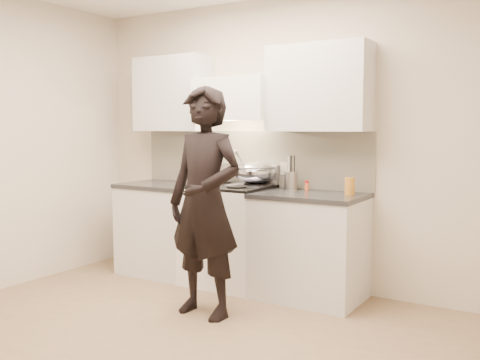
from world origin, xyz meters
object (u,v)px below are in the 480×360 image
utensil_crock (291,179)px  person (205,202)px  stove (229,234)px  wok (255,172)px  counter_right (309,246)px

utensil_crock → person: (-0.27, -0.98, -0.11)m
stove → person: person is taller
utensil_crock → stove: bearing=-163.6°
wok → utensil_crock: 0.37m
wok → utensil_crock: wok is taller
counter_right → wok: size_ratio=1.81×
wok → person: size_ratio=0.28×
utensil_crock → wok: bearing=-176.5°
wok → person: 0.98m
counter_right → wok: wok is taller
stove → utensil_crock: bearing=16.4°
wok → counter_right: bearing=-12.9°
stove → wok: bearing=35.9°
stove → utensil_crock: (0.57, 0.17, 0.54)m
counter_right → utensil_crock: (-0.26, 0.17, 0.55)m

